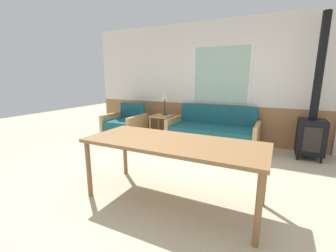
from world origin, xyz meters
TOP-DOWN VIEW (x-y plane):
  - ground_plane at (0.00, 0.00)m, footprint 16.00×16.00m
  - wall_back at (-0.01, 2.63)m, footprint 7.20×0.09m
  - couch at (-0.23, 2.08)m, footprint 1.86×0.87m
  - armchair at (-2.34, 1.82)m, footprint 0.85×0.81m
  - side_table at (-1.48, 2.14)m, footprint 0.48×0.48m
  - table_lamp at (-1.44, 2.22)m, footprint 0.24×0.24m
  - book_stack at (-1.50, 2.05)m, footprint 0.22×0.16m
  - dining_table at (-0.06, -0.25)m, footprint 2.10×0.86m
  - wood_stove at (1.57, 2.19)m, footprint 0.45×0.49m

SIDE VIEW (x-z plane):
  - ground_plane at x=0.00m, z-range 0.00..0.00m
  - couch at x=-0.23m, z-range -0.16..0.69m
  - armchair at x=-2.34m, z-range -0.15..0.68m
  - side_table at x=-1.48m, z-range 0.18..0.76m
  - book_stack at x=-1.50m, z-range 0.58..0.60m
  - wood_stove at x=1.57m, z-range -0.62..1.93m
  - dining_table at x=-0.06m, z-range 0.31..1.06m
  - table_lamp at x=-1.44m, z-range 0.76..1.33m
  - wall_back at x=-0.01m, z-range 0.01..2.71m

